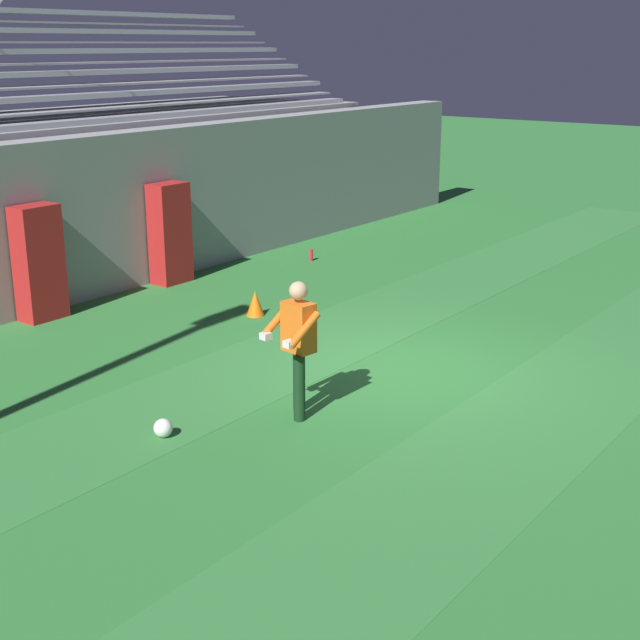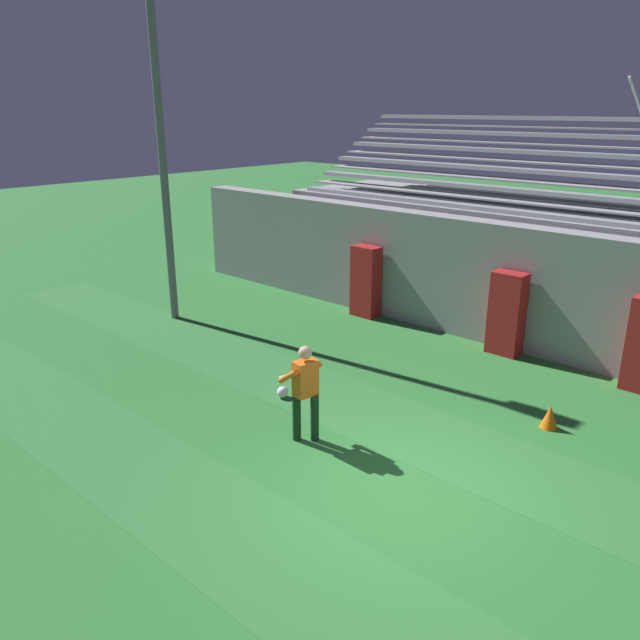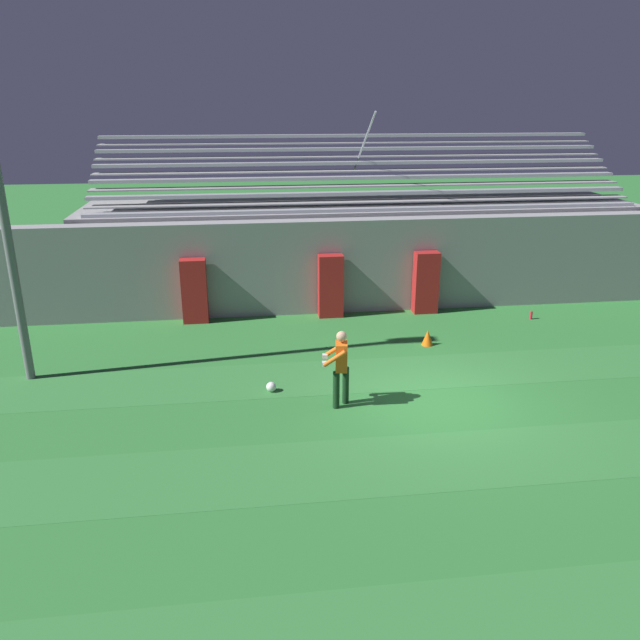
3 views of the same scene
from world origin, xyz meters
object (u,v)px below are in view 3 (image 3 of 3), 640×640
object	(u,v)px
traffic_cone	(428,337)
padding_pillar_far_left	(194,291)
padding_pillar_gate_right	(426,283)
water_bottle	(531,315)
padding_pillar_gate_left	(331,286)
goalkeeper	(340,364)
soccer_ball	(271,387)

from	to	relation	value
traffic_cone	padding_pillar_far_left	bearing A→B (deg)	156.59
padding_pillar_gate_right	water_bottle	xyz separation A→B (m)	(2.94, -1.05, -0.81)
traffic_cone	water_bottle	xyz separation A→B (m)	(3.64, 1.61, -0.09)
padding_pillar_far_left	water_bottle	world-z (taller)	padding_pillar_far_left
padding_pillar_gate_left	goalkeeper	distance (m)	5.82
padding_pillar_gate_left	padding_pillar_gate_right	size ratio (longest dim) A/B	1.00
padding_pillar_gate_right	padding_pillar_gate_left	bearing A→B (deg)	180.00
padding_pillar_gate_right	water_bottle	world-z (taller)	padding_pillar_gate_right
padding_pillar_far_left	goalkeeper	bearing A→B (deg)	-60.19
padding_pillar_far_left	padding_pillar_gate_left	bearing A→B (deg)	0.00
padding_pillar_gate_left	soccer_ball	bearing A→B (deg)	-112.56
padding_pillar_far_left	traffic_cone	bearing A→B (deg)	-23.41
traffic_cone	water_bottle	distance (m)	3.98
padding_pillar_gate_left	padding_pillar_far_left	distance (m)	3.95
padding_pillar_gate_right	goalkeeper	xyz separation A→B (m)	(-3.54, -5.78, 0.02)
goalkeeper	padding_pillar_gate_left	bearing A→B (deg)	83.67
padding_pillar_far_left	soccer_ball	bearing A→B (deg)	-68.85
padding_pillar_gate_left	traffic_cone	xyz separation A→B (m)	(2.20, -2.66, -0.72)
goalkeeper	traffic_cone	xyz separation A→B (m)	(2.84, 3.12, -0.74)
goalkeeper	padding_pillar_gate_right	bearing A→B (deg)	58.55
padding_pillar_gate_right	padding_pillar_far_left	bearing A→B (deg)	180.00
traffic_cone	goalkeeper	bearing A→B (deg)	-132.29
padding_pillar_gate_left	padding_pillar_gate_right	distance (m)	2.89
padding_pillar_gate_right	traffic_cone	size ratio (longest dim) A/B	4.44
soccer_ball	traffic_cone	distance (m)	4.81
padding_pillar_gate_right	water_bottle	distance (m)	3.23
traffic_cone	water_bottle	world-z (taller)	traffic_cone
padding_pillar_gate_left	traffic_cone	bearing A→B (deg)	-50.49
padding_pillar_gate_right	soccer_ball	distance (m)	7.03
padding_pillar_far_left	padding_pillar_gate_right	bearing A→B (deg)	0.00
padding_pillar_far_left	soccer_ball	xyz separation A→B (m)	(1.91, -4.93, -0.82)
padding_pillar_gate_left	padding_pillar_gate_right	bearing A→B (deg)	0.00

